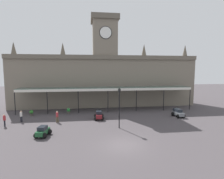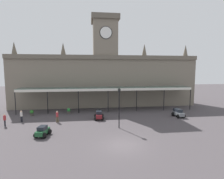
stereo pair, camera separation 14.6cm
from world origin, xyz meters
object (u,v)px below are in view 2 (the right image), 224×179
object	(u,v)px
victorian_lamppost	(119,103)
planter_by_canopy	(32,113)
pedestrian_beside_cars	(57,116)
pedestrian_crossing_forecourt	(21,116)
car_green_sedan	(43,132)
planter_near_kerb	(69,111)
pedestrian_near_entrance	(5,119)
car_maroon_estate	(99,115)
car_grey_estate	(178,113)

from	to	relation	value
victorian_lamppost	planter_by_canopy	world-z (taller)	victorian_lamppost
pedestrian_beside_cars	pedestrian_crossing_forecourt	world-z (taller)	same
car_green_sedan	planter_near_kerb	size ratio (longest dim) A/B	2.28
pedestrian_crossing_forecourt	planter_by_canopy	bearing A→B (deg)	83.77
planter_by_canopy	pedestrian_near_entrance	bearing A→B (deg)	-109.41
car_maroon_estate	pedestrian_beside_cars	size ratio (longest dim) A/B	1.37
car_grey_estate	pedestrian_near_entrance	bearing A→B (deg)	-176.39
car_maroon_estate	planter_by_canopy	bearing A→B (deg)	162.99
car_grey_estate	planter_near_kerb	distance (m)	18.28
pedestrian_near_entrance	victorian_lamppost	size ratio (longest dim) A/B	0.32
pedestrian_beside_cars	planter_near_kerb	world-z (taller)	pedestrian_beside_cars
pedestrian_beside_cars	pedestrian_near_entrance	size ratio (longest dim) A/B	1.00
planter_by_canopy	planter_near_kerb	world-z (taller)	same
pedestrian_beside_cars	pedestrian_crossing_forecourt	bearing A→B (deg)	169.87
pedestrian_beside_cars	pedestrian_near_entrance	bearing A→B (deg)	-172.34
car_green_sedan	car_grey_estate	size ratio (longest dim) A/B	0.96
car_maroon_estate	victorian_lamppost	size ratio (longest dim) A/B	0.43
car_green_sedan	car_grey_estate	world-z (taller)	car_grey_estate
car_green_sedan	victorian_lamppost	distance (m)	9.68
planter_by_canopy	victorian_lamppost	bearing A→B (deg)	-31.11
car_maroon_estate	planter_near_kerb	world-z (taller)	car_maroon_estate
car_green_sedan	pedestrian_near_entrance	distance (m)	7.48
car_grey_estate	planter_by_canopy	bearing A→B (deg)	171.20
car_maroon_estate	planter_near_kerb	size ratio (longest dim) A/B	2.38
pedestrian_beside_cars	victorian_lamppost	size ratio (longest dim) A/B	0.32
car_maroon_estate	pedestrian_beside_cars	bearing A→B (deg)	-170.33
pedestrian_crossing_forecourt	pedestrian_near_entrance	distance (m)	2.36
victorian_lamppost	planter_by_canopy	xyz separation A→B (m)	(-13.26, 8.00, -2.77)
car_grey_estate	planter_near_kerb	size ratio (longest dim) A/B	2.39
pedestrian_beside_cars	pedestrian_crossing_forecourt	distance (m)	5.30
car_green_sedan	car_maroon_estate	bearing A→B (deg)	43.37
pedestrian_near_entrance	planter_near_kerb	size ratio (longest dim) A/B	1.74
pedestrian_beside_cars	planter_by_canopy	distance (m)	6.53
car_maroon_estate	car_grey_estate	world-z (taller)	same
car_green_sedan	pedestrian_beside_cars	bearing A→B (deg)	82.47
pedestrian_near_entrance	victorian_lamppost	xyz separation A→B (m)	(15.11, -2.73, 2.35)
pedestrian_near_entrance	car_green_sedan	bearing A→B (deg)	-36.65
pedestrian_beside_cars	planter_by_canopy	world-z (taller)	pedestrian_beside_cars
pedestrian_beside_cars	planter_by_canopy	size ratio (longest dim) A/B	1.74
pedestrian_crossing_forecourt	pedestrian_near_entrance	size ratio (longest dim) A/B	1.00
car_maroon_estate	pedestrian_near_entrance	xyz separation A→B (m)	(-12.76, -1.93, 0.34)
car_grey_estate	victorian_lamppost	xyz separation A→B (m)	(-10.38, -4.34, 2.70)
car_green_sedan	pedestrian_crossing_forecourt	world-z (taller)	pedestrian_crossing_forecourt
car_grey_estate	pedestrian_crossing_forecourt	xyz separation A→B (m)	(-24.01, 0.22, 0.34)
car_green_sedan	car_grey_estate	bearing A→B (deg)	17.27
car_grey_estate	victorian_lamppost	bearing A→B (deg)	-157.32
pedestrian_crossing_forecourt	planter_near_kerb	world-z (taller)	pedestrian_crossing_forecourt
car_grey_estate	planter_near_kerb	world-z (taller)	car_grey_estate
car_maroon_estate	pedestrian_near_entrance	world-z (taller)	pedestrian_near_entrance
car_maroon_estate	victorian_lamppost	distance (m)	5.88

